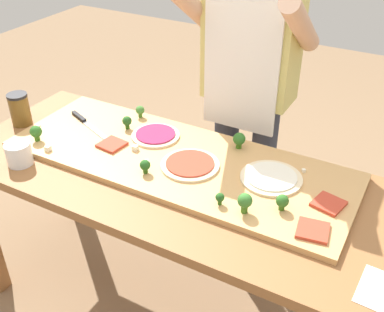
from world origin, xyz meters
TOP-DOWN VIEW (x-y plane):
  - ground_plane at (0.00, 0.00)m, footprint 8.00×8.00m
  - prep_table at (0.00, 0.00)m, footprint 1.85×0.74m
  - cutting_board at (-0.04, 0.08)m, footprint 1.42×0.52m
  - chefs_knife at (-0.56, 0.12)m, footprint 0.30×0.14m
  - pizza_whole_beet_magenta at (-0.21, 0.17)m, footprint 0.21×0.21m
  - pizza_whole_tomato_red at (0.03, 0.05)m, footprint 0.23×0.23m
  - pizza_whole_white_garlic at (0.34, 0.12)m, footprint 0.23×0.23m
  - pizza_slice_near_right at (0.56, -0.09)m, footprint 0.12×0.12m
  - pizza_slice_center at (0.57, 0.07)m, footprint 0.12×0.12m
  - pizza_slice_near_left at (-0.33, 0.02)m, footprint 0.11×0.11m
  - broccoli_floret_front_mid at (0.44, -0.03)m, footprint 0.04×0.04m
  - broccoli_floret_front_right at (0.33, -0.11)m, footprint 0.05×0.05m
  - broccoli_floret_center_left at (-0.36, 0.17)m, footprint 0.04×0.04m
  - broccoli_floret_back_left at (-0.09, -0.08)m, footprint 0.04×0.04m
  - broccoli_floret_back_mid at (0.24, -0.11)m, footprint 0.03×0.03m
  - broccoli_floret_back_right at (-0.63, -0.10)m, footprint 0.05×0.05m
  - broccoli_floret_front_left at (-0.37, 0.29)m, footprint 0.04×0.04m
  - broccoli_floret_center_right at (0.14, 0.26)m, footprint 0.05×0.05m
  - cheese_crumble_a at (-0.53, -0.14)m, footprint 0.02×0.02m
  - cheese_crumble_b at (0.43, 0.22)m, footprint 0.02×0.02m
  - cheese_crumble_c at (-0.22, 0.04)m, footprint 0.02×0.02m
  - cheese_crumble_d at (-0.70, -0.02)m, footprint 0.02×0.02m
  - cheese_crumble_e at (-0.13, -0.02)m, footprint 0.02×0.02m
  - flour_cup at (-0.59, -0.24)m, footprint 0.10×0.10m
  - sauce_jar at (-0.83, 0.01)m, footprint 0.09×0.09m
  - recipe_note at (0.80, -0.22)m, footprint 0.13×0.17m
  - cook_center at (0.05, 0.56)m, footprint 0.54×0.39m

SIDE VIEW (x-z plane):
  - ground_plane at x=0.00m, z-range 0.00..0.00m
  - prep_table at x=0.00m, z-range 0.29..1.08m
  - recipe_note at x=0.80m, z-range 0.79..0.79m
  - cutting_board at x=-0.04m, z-range 0.79..0.81m
  - chefs_knife at x=-0.56m, z-range 0.81..0.83m
  - pizza_slice_near_right at x=0.56m, z-range 0.81..0.83m
  - pizza_slice_center at x=0.57m, z-range 0.81..0.83m
  - pizza_slice_near_left at x=-0.33m, z-range 0.81..0.83m
  - cheese_crumble_b at x=0.43m, z-range 0.81..0.83m
  - pizza_whole_tomato_red at x=0.03m, z-range 0.81..0.83m
  - pizza_whole_white_garlic at x=0.34m, z-range 0.81..0.83m
  - pizza_whole_beet_magenta at x=-0.21m, z-range 0.81..0.83m
  - cheese_crumble_d at x=-0.70m, z-range 0.81..0.83m
  - cheese_crumble_e at x=-0.13m, z-range 0.81..0.83m
  - cheese_crumble_c at x=-0.22m, z-range 0.81..0.84m
  - cheese_crumble_a at x=-0.53m, z-range 0.81..0.84m
  - flour_cup at x=-0.59m, z-range 0.79..0.88m
  - broccoli_floret_back_mid at x=0.24m, z-range 0.82..0.87m
  - broccoli_floret_front_left at x=-0.37m, z-range 0.82..0.88m
  - broccoli_floret_back_left at x=-0.09m, z-range 0.82..0.88m
  - broccoli_floret_front_mid at x=0.44m, z-range 0.82..0.88m
  - broccoli_floret_center_left at x=-0.36m, z-range 0.82..0.88m
  - broccoli_floret_back_right at x=-0.63m, z-range 0.82..0.89m
  - broccoli_floret_center_right at x=0.14m, z-range 0.82..0.89m
  - broccoli_floret_front_right at x=0.33m, z-range 0.82..0.90m
  - sauce_jar at x=-0.83m, z-range 0.79..0.94m
  - cook_center at x=0.05m, z-range 0.16..1.83m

